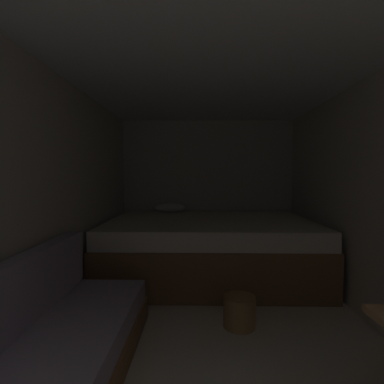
% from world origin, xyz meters
% --- Properties ---
extents(ground_plane, '(6.78, 6.78, 0.00)m').
position_xyz_m(ground_plane, '(0.00, 1.74, 0.00)').
color(ground_plane, beige).
extents(wall_back, '(2.72, 0.05, 2.11)m').
position_xyz_m(wall_back, '(0.00, 4.15, 1.06)').
color(wall_back, beige).
rests_on(wall_back, ground).
extents(wall_left, '(0.05, 4.78, 2.11)m').
position_xyz_m(wall_left, '(-1.34, 1.74, 1.06)').
color(wall_left, beige).
rests_on(wall_left, ground).
extents(ceiling_slab, '(2.72, 4.78, 0.05)m').
position_xyz_m(ceiling_slab, '(0.00, 1.74, 2.14)').
color(ceiling_slab, white).
rests_on(ceiling_slab, wall_left).
extents(bed, '(2.50, 1.73, 0.86)m').
position_xyz_m(bed, '(-0.00, 3.22, 0.36)').
color(bed, brown).
rests_on(bed, ground).
extents(sofa_left, '(0.70, 2.28, 0.77)m').
position_xyz_m(sofa_left, '(-1.00, 1.00, 0.24)').
color(sofa_left, olive).
rests_on(sofa_left, ground).
extents(wicker_basket, '(0.27, 0.27, 0.26)m').
position_xyz_m(wicker_basket, '(0.20, 1.97, 0.13)').
color(wicker_basket, olive).
rests_on(wicker_basket, ground).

